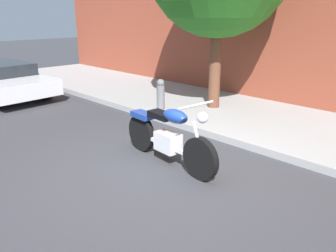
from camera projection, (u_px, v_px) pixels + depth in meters
ground_plane at (162, 169)px, 5.65m from camera, size 60.00×60.00×0.00m
sidewalk at (268, 122)px, 7.86m from camera, size 22.03×3.29×0.14m
motorcycle at (168, 136)px, 5.73m from camera, size 2.22×0.70×1.17m
fire_hydrant at (161, 97)px, 8.56m from camera, size 0.20×0.20×0.91m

